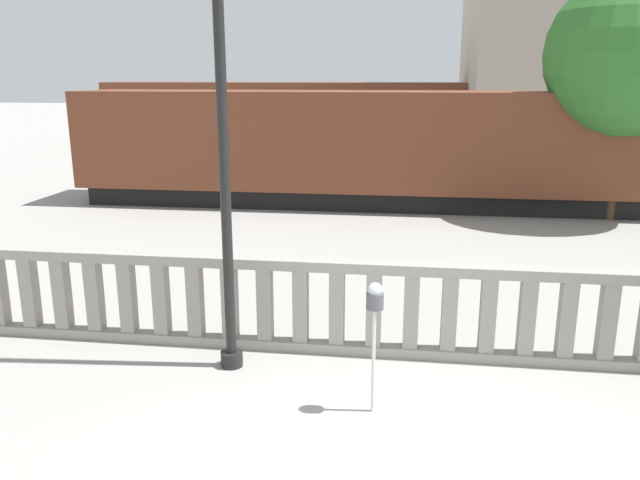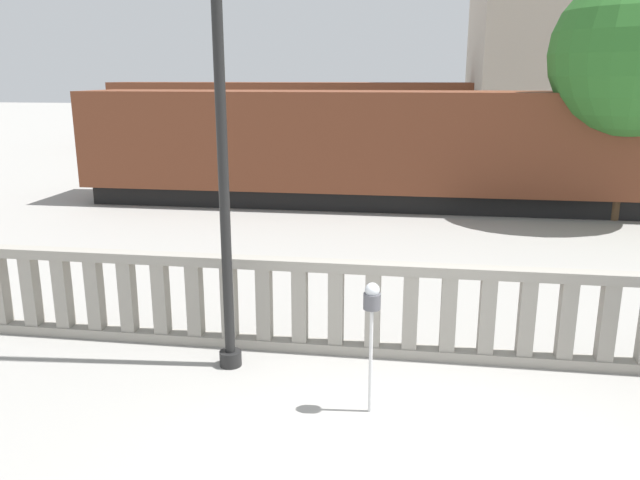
% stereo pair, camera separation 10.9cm
% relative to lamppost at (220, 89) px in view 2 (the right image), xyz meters
% --- Properties ---
extents(balustrade, '(12.69, 0.24, 1.32)m').
position_rel_lamppost_xyz_m(balustrade, '(2.33, 0.62, -2.91)').
color(balustrade, gray).
rests_on(balustrade, ground).
extents(lamppost, '(0.29, 0.29, 6.97)m').
position_rel_lamppost_xyz_m(lamppost, '(0.00, 0.00, 0.00)').
color(lamppost, black).
rests_on(lamppost, ground).
extents(parking_meter, '(0.19, 0.19, 1.55)m').
position_rel_lamppost_xyz_m(parking_meter, '(1.90, -0.90, -2.30)').
color(parking_meter, silver).
rests_on(parking_meter, ground).
extents(train_near, '(26.09, 2.74, 3.90)m').
position_rel_lamppost_xyz_m(train_near, '(5.89, 10.90, -1.83)').
color(train_near, black).
rests_on(train_near, ground).
extents(train_far, '(24.82, 2.68, 3.99)m').
position_rel_lamppost_xyz_m(train_far, '(-1.62, 26.43, -1.78)').
color(train_far, black).
rests_on(train_far, ground).
extents(building_block, '(13.17, 9.86, 13.57)m').
position_rel_lamppost_xyz_m(building_block, '(11.70, 26.27, 3.22)').
color(building_block, '#ADA393').
rests_on(building_block, ground).
extents(tree_left, '(4.11, 4.11, 6.29)m').
position_rel_lamppost_xyz_m(tree_left, '(7.63, 9.89, 0.66)').
color(tree_left, '#4C3823').
rests_on(tree_left, ground).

